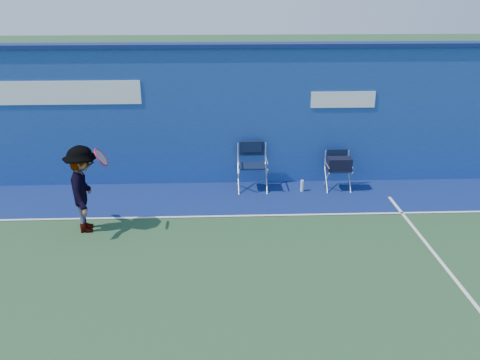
{
  "coord_description": "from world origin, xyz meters",
  "views": [
    {
      "loc": [
        0.91,
        -5.78,
        4.28
      ],
      "look_at": [
        1.26,
        2.6,
        1.0
      ],
      "focal_mm": 38.0,
      "sensor_mm": 36.0,
      "label": 1
    }
  ],
  "objects_px": {
    "water_bottle": "(302,186)",
    "tennis_player": "(84,189)",
    "directors_chair_left": "(252,175)",
    "directors_chair_right": "(338,174)"
  },
  "relations": [
    {
      "from": "tennis_player",
      "to": "directors_chair_left",
      "type": "bearing_deg",
      "value": 30.13
    },
    {
      "from": "directors_chair_left",
      "to": "water_bottle",
      "type": "bearing_deg",
      "value": -8.94
    },
    {
      "from": "water_bottle",
      "to": "tennis_player",
      "type": "relative_size",
      "value": 0.16
    },
    {
      "from": "directors_chair_left",
      "to": "tennis_player",
      "type": "distance_m",
      "value": 3.68
    },
    {
      "from": "directors_chair_left",
      "to": "water_bottle",
      "type": "relative_size",
      "value": 4.01
    },
    {
      "from": "directors_chair_right",
      "to": "directors_chair_left",
      "type": "bearing_deg",
      "value": 177.31
    },
    {
      "from": "directors_chair_right",
      "to": "tennis_player",
      "type": "bearing_deg",
      "value": -160.88
    },
    {
      "from": "directors_chair_right",
      "to": "water_bottle",
      "type": "distance_m",
      "value": 0.83
    },
    {
      "from": "directors_chair_left",
      "to": "tennis_player",
      "type": "relative_size",
      "value": 0.64
    },
    {
      "from": "directors_chair_right",
      "to": "tennis_player",
      "type": "xyz_separation_m",
      "value": [
        -5.03,
        -1.75,
        0.45
      ]
    }
  ]
}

